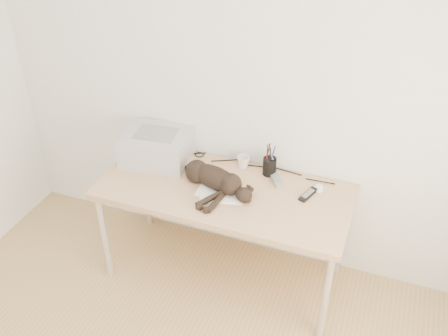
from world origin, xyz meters
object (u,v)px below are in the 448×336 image
at_px(pen_cup, 269,166).
at_px(mouse, 319,187).
at_px(printer, 157,146).
at_px(cat, 212,178).
at_px(desk, 229,198).
at_px(mug, 243,162).

relative_size(pen_cup, mouse, 2.30).
relative_size(printer, cat, 0.74).
height_order(desk, mug, mug).
bearing_deg(mouse, pen_cup, 157.29).
relative_size(desk, printer, 3.30).
height_order(printer, mouse, printer).
distance_m(desk, printer, 0.60).
bearing_deg(mouse, desk, 178.37).
distance_m(pen_cup, mouse, 0.35).
relative_size(mug, pen_cup, 0.39).
xyz_separation_m(desk, cat, (-0.08, -0.09, 0.20)).
bearing_deg(mug, cat, -111.80).
bearing_deg(printer, mouse, 2.43).
relative_size(printer, mouse, 4.90).
relative_size(cat, pen_cup, 2.87).
bearing_deg(pen_cup, desk, -140.77).
height_order(cat, pen_cup, pen_cup).
height_order(printer, cat, printer).
bearing_deg(mouse, mug, 158.42).
distance_m(desk, cat, 0.23).
bearing_deg(desk, mug, 80.85).
relative_size(cat, mug, 7.39).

